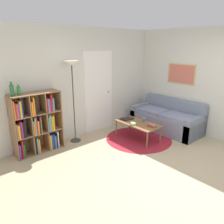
{
  "coord_description": "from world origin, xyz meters",
  "views": [
    {
      "loc": [
        -3.03,
        -1.87,
        2.18
      ],
      "look_at": [
        -0.18,
        1.4,
        0.85
      ],
      "focal_mm": 35.0,
      "sensor_mm": 36.0,
      "label": 1
    }
  ],
  "objects_px": {
    "cup": "(144,120)",
    "couch": "(167,119)",
    "bookshelf": "(36,124)",
    "bottle_middle": "(19,91)",
    "laptop": "(127,119)",
    "bowl": "(133,124)",
    "bottle_left": "(12,90)",
    "floor_lamp": "(72,74)",
    "coffee_table": "(138,124)"
  },
  "relations": [
    {
      "from": "couch",
      "to": "bottle_left",
      "type": "xyz_separation_m",
      "value": [
        -3.54,
        1.0,
        1.1
      ]
    },
    {
      "from": "couch",
      "to": "bottle_middle",
      "type": "bearing_deg",
      "value": 163.22
    },
    {
      "from": "bowl",
      "to": "bottle_left",
      "type": "bearing_deg",
      "value": 157.51
    },
    {
      "from": "couch",
      "to": "laptop",
      "type": "height_order",
      "value": "couch"
    },
    {
      "from": "floor_lamp",
      "to": "bookshelf",
      "type": "bearing_deg",
      "value": 176.67
    },
    {
      "from": "coffee_table",
      "to": "laptop",
      "type": "bearing_deg",
      "value": 89.42
    },
    {
      "from": "floor_lamp",
      "to": "laptop",
      "type": "height_order",
      "value": "floor_lamp"
    },
    {
      "from": "bowl",
      "to": "couch",
      "type": "bearing_deg",
      "value": -2.77
    },
    {
      "from": "couch",
      "to": "bowl",
      "type": "distance_m",
      "value": 1.27
    },
    {
      "from": "cup",
      "to": "couch",
      "type": "bearing_deg",
      "value": -3.88
    },
    {
      "from": "bookshelf",
      "to": "couch",
      "type": "xyz_separation_m",
      "value": [
        3.15,
        -1.03,
        -0.34
      ]
    },
    {
      "from": "cup",
      "to": "bottle_middle",
      "type": "height_order",
      "value": "bottle_middle"
    },
    {
      "from": "couch",
      "to": "floor_lamp",
      "type": "bearing_deg",
      "value": 156.62
    },
    {
      "from": "laptop",
      "to": "bottle_left",
      "type": "bearing_deg",
      "value": 167.45
    },
    {
      "from": "coffee_table",
      "to": "couch",
      "type": "bearing_deg",
      "value": -4.37
    },
    {
      "from": "floor_lamp",
      "to": "coffee_table",
      "type": "relative_size",
      "value": 1.73
    },
    {
      "from": "bottle_left",
      "to": "cup",
      "type": "bearing_deg",
      "value": -19.57
    },
    {
      "from": "laptop",
      "to": "cup",
      "type": "distance_m",
      "value": 0.44
    },
    {
      "from": "bowl",
      "to": "cup",
      "type": "xyz_separation_m",
      "value": [
        0.38,
        -0.0,
        0.02
      ]
    },
    {
      "from": "floor_lamp",
      "to": "bottle_middle",
      "type": "relative_size",
      "value": 9.19
    },
    {
      "from": "bookshelf",
      "to": "bottle_left",
      "type": "distance_m",
      "value": 0.85
    },
    {
      "from": "bottle_left",
      "to": "bottle_middle",
      "type": "relative_size",
      "value": 1.32
    },
    {
      "from": "coffee_table",
      "to": "cup",
      "type": "height_order",
      "value": "cup"
    },
    {
      "from": "laptop",
      "to": "bowl",
      "type": "relative_size",
      "value": 2.52
    },
    {
      "from": "couch",
      "to": "bottle_middle",
      "type": "distance_m",
      "value": 3.72
    },
    {
      "from": "floor_lamp",
      "to": "coffee_table",
      "type": "height_order",
      "value": "floor_lamp"
    },
    {
      "from": "coffee_table",
      "to": "floor_lamp",
      "type": "bearing_deg",
      "value": 142.98
    },
    {
      "from": "couch",
      "to": "bookshelf",
      "type": "bearing_deg",
      "value": 161.91
    },
    {
      "from": "couch",
      "to": "laptop",
      "type": "bearing_deg",
      "value": 156.94
    },
    {
      "from": "bottle_left",
      "to": "bottle_middle",
      "type": "height_order",
      "value": "bottle_left"
    },
    {
      "from": "laptop",
      "to": "coffee_table",
      "type": "bearing_deg",
      "value": -90.58
    },
    {
      "from": "bowl",
      "to": "cup",
      "type": "height_order",
      "value": "cup"
    },
    {
      "from": "bookshelf",
      "to": "bottle_middle",
      "type": "distance_m",
      "value": 0.78
    },
    {
      "from": "coffee_table",
      "to": "cup",
      "type": "bearing_deg",
      "value": -6.56
    },
    {
      "from": "floor_lamp",
      "to": "bottle_middle",
      "type": "xyz_separation_m",
      "value": [
        -1.14,
        0.05,
        -0.23
      ]
    },
    {
      "from": "bookshelf",
      "to": "couch",
      "type": "height_order",
      "value": "bookshelf"
    },
    {
      "from": "bookshelf",
      "to": "laptop",
      "type": "relative_size",
      "value": 3.91
    },
    {
      "from": "floor_lamp",
      "to": "laptop",
      "type": "bearing_deg",
      "value": -23.66
    },
    {
      "from": "coffee_table",
      "to": "cup",
      "type": "distance_m",
      "value": 0.21
    },
    {
      "from": "bookshelf",
      "to": "bowl",
      "type": "relative_size",
      "value": 9.86
    },
    {
      "from": "laptop",
      "to": "cup",
      "type": "bearing_deg",
      "value": -64.19
    },
    {
      "from": "bookshelf",
      "to": "floor_lamp",
      "type": "relative_size",
      "value": 0.68
    },
    {
      "from": "bottle_left",
      "to": "bookshelf",
      "type": "bearing_deg",
      "value": 3.72
    },
    {
      "from": "bottle_left",
      "to": "bottle_middle",
      "type": "xyz_separation_m",
      "value": [
        0.13,
        0.02,
        -0.03
      ]
    },
    {
      "from": "couch",
      "to": "bottle_middle",
      "type": "relative_size",
      "value": 9.07
    },
    {
      "from": "couch",
      "to": "bowl",
      "type": "height_order",
      "value": "couch"
    },
    {
      "from": "floor_lamp",
      "to": "cup",
      "type": "xyz_separation_m",
      "value": [
        1.38,
        -0.92,
        -1.13
      ]
    },
    {
      "from": "bookshelf",
      "to": "couch",
      "type": "bearing_deg",
      "value": -18.09
    },
    {
      "from": "bowl",
      "to": "bottle_left",
      "type": "distance_m",
      "value": 2.64
    },
    {
      "from": "laptop",
      "to": "floor_lamp",
      "type": "bearing_deg",
      "value": 156.34
    }
  ]
}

